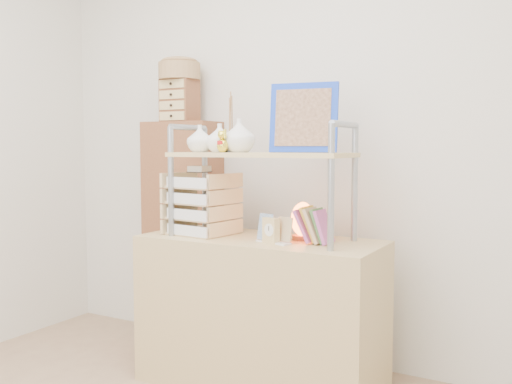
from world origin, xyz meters
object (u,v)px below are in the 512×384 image
salt_lamp (303,221)px  letter_tray (200,207)px  desk (260,313)px  cabinet (183,232)px

salt_lamp → letter_tray: bearing=-169.6°
desk → cabinet: bearing=153.6°
desk → salt_lamp: size_ratio=6.53×
desk → cabinet: cabinet is taller
salt_lamp → desk: bearing=-162.9°
desk → cabinet: 0.88m
letter_tray → salt_lamp: (0.53, 0.10, -0.05)m
cabinet → letter_tray: 0.62m
cabinet → salt_lamp: size_ratio=7.35×
desk → salt_lamp: (0.20, 0.06, 0.47)m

